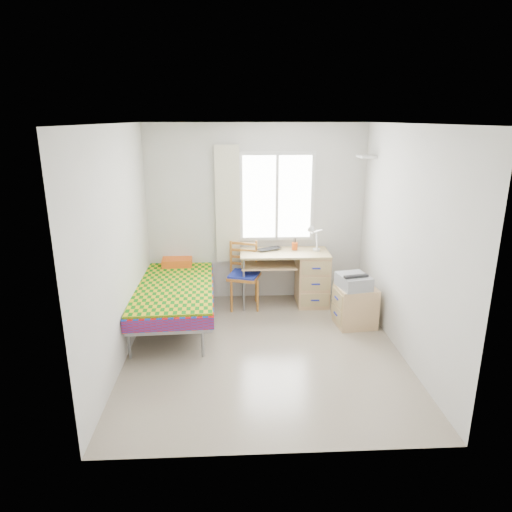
{
  "coord_description": "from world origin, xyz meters",
  "views": [
    {
      "loc": [
        -0.34,
        -4.86,
        2.65
      ],
      "look_at": [
        -0.07,
        0.55,
        1.01
      ],
      "focal_mm": 32.0,
      "sensor_mm": 36.0,
      "label": 1
    }
  ],
  "objects": [
    {
      "name": "wall_left",
      "position": [
        -1.6,
        0.0,
        1.3
      ],
      "size": [
        0.0,
        3.5,
        3.5
      ],
      "primitive_type": "plane",
      "rotation": [
        1.57,
        0.0,
        1.57
      ],
      "color": "silver",
      "rests_on": "ground"
    },
    {
      "name": "laptop",
      "position": [
        0.2,
        1.48,
        0.81
      ],
      "size": [
        0.43,
        0.36,
        0.03
      ],
      "primitive_type": "imported",
      "rotation": [
        0.0,
        0.0,
        0.44
      ],
      "color": "black",
      "rests_on": "desk"
    },
    {
      "name": "book",
      "position": [
        0.21,
        1.4,
        0.59
      ],
      "size": [
        0.24,
        0.28,
        0.02
      ],
      "primitive_type": "imported",
      "rotation": [
        0.0,
        0.0,
        0.27
      ],
      "color": "gray",
      "rests_on": "desk"
    },
    {
      "name": "cabinet",
      "position": [
        1.25,
        0.64,
        0.27
      ],
      "size": [
        0.54,
        0.49,
        0.54
      ],
      "rotation": [
        0.0,
        0.0,
        0.1
      ],
      "color": "tan",
      "rests_on": "floor"
    },
    {
      "name": "floor",
      "position": [
        0.0,
        0.0,
        0.0
      ],
      "size": [
        3.5,
        3.5,
        0.0
      ],
      "primitive_type": "plane",
      "color": "#BCAD93",
      "rests_on": "ground"
    },
    {
      "name": "wall_right",
      "position": [
        1.6,
        0.0,
        1.3
      ],
      "size": [
        0.0,
        3.5,
        3.5
      ],
      "primitive_type": "plane",
      "rotation": [
        1.57,
        0.0,
        -1.57
      ],
      "color": "silver",
      "rests_on": "ground"
    },
    {
      "name": "chair",
      "position": [
        -0.19,
        1.39,
        0.54
      ],
      "size": [
        0.52,
        0.52,
        0.96
      ],
      "rotation": [
        0.0,
        0.0,
        -0.3
      ],
      "color": "#A76120",
      "rests_on": "floor"
    },
    {
      "name": "window",
      "position": [
        0.3,
        1.73,
        1.55
      ],
      "size": [
        1.1,
        0.04,
        1.3
      ],
      "color": "white",
      "rests_on": "wall_back"
    },
    {
      "name": "task_lamp",
      "position": [
        0.8,
        1.35,
        1.06
      ],
      "size": [
        0.23,
        0.32,
        0.41
      ],
      "rotation": [
        0.0,
        0.0,
        0.14
      ],
      "color": "white",
      "rests_on": "desk"
    },
    {
      "name": "printer",
      "position": [
        1.21,
        0.62,
        0.63
      ],
      "size": [
        0.44,
        0.48,
        0.18
      ],
      "rotation": [
        0.0,
        0.0,
        0.21
      ],
      "color": "#A3A4AA",
      "rests_on": "cabinet"
    },
    {
      "name": "bed",
      "position": [
        -1.14,
        0.95,
        0.46
      ],
      "size": [
        1.12,
        2.24,
        0.95
      ],
      "rotation": [
        0.0,
        0.0,
        0.05
      ],
      "color": "gray",
      "rests_on": "floor"
    },
    {
      "name": "wall_back",
      "position": [
        0.0,
        1.75,
        1.3
      ],
      "size": [
        3.2,
        0.0,
        3.2
      ],
      "primitive_type": "plane",
      "rotation": [
        1.57,
        0.0,
        0.0
      ],
      "color": "silver",
      "rests_on": "ground"
    },
    {
      "name": "desk",
      "position": [
        0.74,
        1.43,
        0.43
      ],
      "size": [
        1.29,
        0.6,
        0.8
      ],
      "rotation": [
        0.0,
        0.0,
        -0.01
      ],
      "color": "tan",
      "rests_on": "floor"
    },
    {
      "name": "ceiling",
      "position": [
        0.0,
        0.0,
        2.6
      ],
      "size": [
        3.5,
        3.5,
        0.0
      ],
      "primitive_type": "plane",
      "rotation": [
        3.14,
        0.0,
        0.0
      ],
      "color": "white",
      "rests_on": "wall_back"
    },
    {
      "name": "pen_cup",
      "position": [
        0.55,
        1.54,
        0.85
      ],
      "size": [
        0.11,
        0.11,
        0.11
      ],
      "primitive_type": "cylinder",
      "rotation": [
        0.0,
        0.0,
        0.33
      ],
      "color": "orange",
      "rests_on": "desk"
    },
    {
      "name": "curtain",
      "position": [
        -0.42,
        1.68,
        1.45
      ],
      "size": [
        0.35,
        0.05,
        1.7
      ],
      "primitive_type": "cube",
      "color": "#F6F2CB",
      "rests_on": "wall_back"
    },
    {
      "name": "floating_shelf",
      "position": [
        1.49,
        1.4,
        2.15
      ],
      "size": [
        0.2,
        0.32,
        0.03
      ],
      "primitive_type": "cube",
      "color": "white",
      "rests_on": "wall_right"
    }
  ]
}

